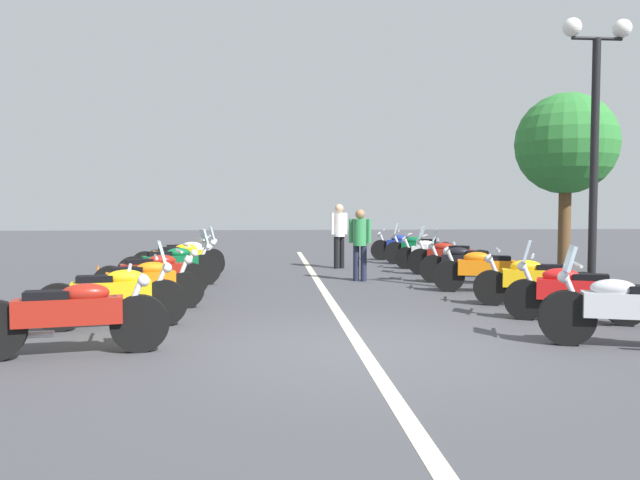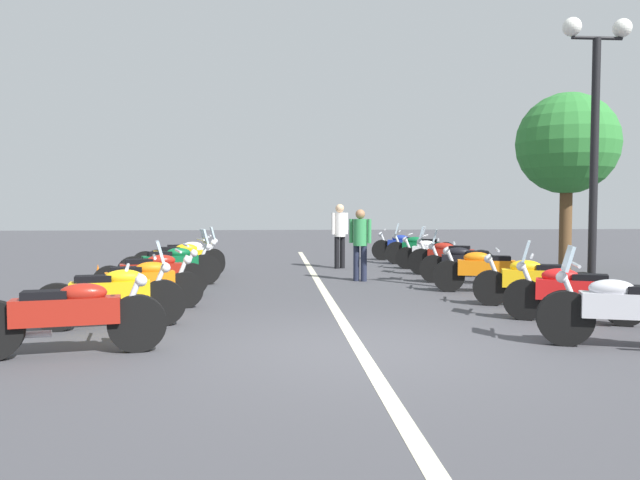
{
  "view_description": "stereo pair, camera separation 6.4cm",
  "coord_description": "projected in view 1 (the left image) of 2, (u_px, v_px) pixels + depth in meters",
  "views": [
    {
      "loc": [
        -7.08,
        1.08,
        1.68
      ],
      "look_at": [
        6.15,
        0.0,
        0.98
      ],
      "focal_mm": 34.18,
      "sensor_mm": 36.0,
      "label": 1
    },
    {
      "loc": [
        -7.08,
        1.02,
        1.68
      ],
      "look_at": [
        6.15,
        0.0,
        0.98
      ],
      "focal_mm": 34.18,
      "sensor_mm": 36.0,
      "label": 2
    }
  ],
  "objects": [
    {
      "name": "motorcycle_left_row_2",
      "position": [
        142.0,
        283.0,
        9.97
      ],
      "size": [
        0.83,
        2.01,
        0.99
      ],
      "rotation": [
        0.0,
        0.0,
        -1.29
      ],
      "color": "black",
      "rests_on": "ground_plane"
    },
    {
      "name": "motorcycle_left_row_5",
      "position": [
        179.0,
        259.0,
        14.6
      ],
      "size": [
        0.8,
        2.18,
        1.01
      ],
      "rotation": [
        0.0,
        0.0,
        -1.33
      ],
      "color": "black",
      "rests_on": "ground_plane"
    },
    {
      "name": "motorcycle_right_row_1",
      "position": [
        571.0,
        291.0,
        8.92
      ],
      "size": [
        1.02,
        1.84,
        1.2
      ],
      "rotation": [
        0.0,
        0.0,
        1.13
      ],
      "color": "black",
      "rests_on": "ground_plane"
    },
    {
      "name": "motorcycle_right_row_0",
      "position": [
        626.0,
        309.0,
        7.28
      ],
      "size": [
        0.91,
        2.0,
        1.23
      ],
      "rotation": [
        0.0,
        0.0,
        1.25
      ],
      "color": "black",
      "rests_on": "ground_plane"
    },
    {
      "name": "motorcycle_left_row_4",
      "position": [
        172.0,
        264.0,
        13.03
      ],
      "size": [
        0.98,
        2.11,
        1.23
      ],
      "rotation": [
        0.0,
        0.0,
        -1.21
      ],
      "color": "black",
      "rests_on": "ground_plane"
    },
    {
      "name": "lane_centre_stripe",
      "position": [
        323.0,
        290.0,
        12.5
      ],
      "size": [
        21.57,
        0.16,
        0.01
      ],
      "primitive_type": "cube",
      "color": "beige",
      "rests_on": "ground_plane"
    },
    {
      "name": "roadside_tree_0",
      "position": [
        566.0,
        145.0,
        16.01
      ],
      "size": [
        2.64,
        2.64,
        4.7
      ],
      "color": "brown",
      "rests_on": "ground_plane"
    },
    {
      "name": "motorcycle_left_row_0",
      "position": [
        71.0,
        315.0,
        6.88
      ],
      "size": [
        0.73,
        2.19,
        1.02
      ],
      "rotation": [
        0.0,
        0.0,
        -1.37
      ],
      "color": "black",
      "rests_on": "ground_plane"
    },
    {
      "name": "motorcycle_left_row_6",
      "position": [
        186.0,
        255.0,
        15.99
      ],
      "size": [
        0.72,
        2.04,
        1.19
      ],
      "rotation": [
        0.0,
        0.0,
        -1.36
      ],
      "color": "black",
      "rests_on": "ground_plane"
    },
    {
      "name": "bystander_0",
      "position": [
        339.0,
        230.0,
        16.95
      ],
      "size": [
        0.32,
        0.49,
        1.79
      ],
      "rotation": [
        0.0,
        0.0,
        3.59
      ],
      "color": "black",
      "rests_on": "ground_plane"
    },
    {
      "name": "bystander_1",
      "position": [
        360.0,
        239.0,
        13.97
      ],
      "size": [
        0.32,
        0.49,
        1.65
      ],
      "rotation": [
        0.0,
        0.0,
        2.69
      ],
      "color": "#1E2338",
      "rests_on": "ground_plane"
    },
    {
      "name": "motorcycle_right_row_2",
      "position": [
        536.0,
        281.0,
        10.35
      ],
      "size": [
        0.9,
        2.06,
        0.98
      ],
      "rotation": [
        0.0,
        0.0,
        1.28
      ],
      "color": "black",
      "rests_on": "ground_plane"
    },
    {
      "name": "motorcycle_right_row_6",
      "position": [
        431.0,
        253.0,
        16.62
      ],
      "size": [
        0.99,
        1.94,
        0.98
      ],
      "rotation": [
        0.0,
        0.0,
        1.19
      ],
      "color": "black",
      "rests_on": "ground_plane"
    },
    {
      "name": "motorcycle_right_row_4",
      "position": [
        465.0,
        263.0,
        13.6
      ],
      "size": [
        0.86,
        2.05,
        1.2
      ],
      "rotation": [
        0.0,
        0.0,
        1.31
      ],
      "color": "black",
      "rests_on": "ground_plane"
    },
    {
      "name": "motorcycle_left_row_1",
      "position": [
        114.0,
        295.0,
        8.48
      ],
      "size": [
        0.73,
        2.04,
        1.22
      ],
      "rotation": [
        0.0,
        0.0,
        -1.35
      ],
      "color": "black",
      "rests_on": "ground_plane"
    },
    {
      "name": "ground_plane",
      "position": [
        362.0,
        350.0,
        7.22
      ],
      "size": [
        80.0,
        80.0,
        0.0
      ],
      "primitive_type": "plane",
      "color": "#424247"
    },
    {
      "name": "motorcycle_right_row_5",
      "position": [
        449.0,
        257.0,
        15.13
      ],
      "size": [
        1.04,
        2.0,
        1.22
      ],
      "rotation": [
        0.0,
        0.0,
        1.16
      ],
      "color": "black",
      "rests_on": "ground_plane"
    },
    {
      "name": "traffic_cone_0",
      "position": [
        98.0,
        281.0,
        11.58
      ],
      "size": [
        0.36,
        0.36,
        0.61
      ],
      "color": "orange",
      "rests_on": "ground_plane"
    },
    {
      "name": "motorcycle_left_row_3",
      "position": [
        153.0,
        274.0,
        11.38
      ],
      "size": [
        0.84,
        2.07,
        0.99
      ],
      "rotation": [
        0.0,
        0.0,
        -1.29
      ],
      "color": "black",
      "rests_on": "ground_plane"
    },
    {
      "name": "motorcycle_right_row_3",
      "position": [
        485.0,
        270.0,
        12.09
      ],
      "size": [
        0.88,
        2.04,
        1.0
      ],
      "rotation": [
        0.0,
        0.0,
        1.29
      ],
      "color": "black",
      "rests_on": "ground_plane"
    },
    {
      "name": "motorcycle_right_row_8",
      "position": [
        404.0,
        246.0,
        19.59
      ],
      "size": [
        0.81,
        2.18,
        1.01
      ],
      "rotation": [
        0.0,
        0.0,
        1.36
      ],
      "color": "black",
      "rests_on": "ground_plane"
    },
    {
      "name": "motorcycle_right_row_7",
      "position": [
        419.0,
        248.0,
        18.16
      ],
      "size": [
        0.83,
        2.11,
        1.23
      ],
      "rotation": [
        0.0,
        0.0,
        1.34
      ],
      "color": "black",
      "rests_on": "ground_plane"
    },
    {
      "name": "street_lamp_twin_globe",
      "position": [
        595.0,
        111.0,
        10.56
      ],
      "size": [
        0.32,
        1.22,
        4.94
      ],
      "color": "black",
      "rests_on": "ground_plane"
    }
  ]
}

